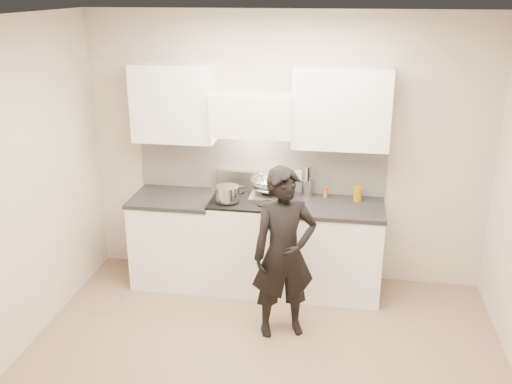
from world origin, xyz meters
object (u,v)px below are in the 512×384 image
stove (251,242)px  person (284,254)px  wok (269,183)px  utensil_crock (307,186)px  counter_right (334,249)px

stove → person: size_ratio=0.63×
wok → person: (0.26, -0.94, -0.29)m
utensil_crock → counter_right: bearing=-38.8°
counter_right → wok: size_ratio=2.08×
counter_right → person: 0.94m
utensil_crock → person: size_ratio=0.20×
stove → counter_right: stove is taller
utensil_crock → person: (-0.11, -1.03, -0.25)m
stove → wok: size_ratio=2.17×
wok → counter_right: bearing=-12.1°
utensil_crock → person: person is taller
counter_right → utensil_crock: 0.67m
counter_right → utensil_crock: bearing=141.2°
counter_right → person: bearing=-117.2°
stove → counter_right: size_ratio=1.04×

